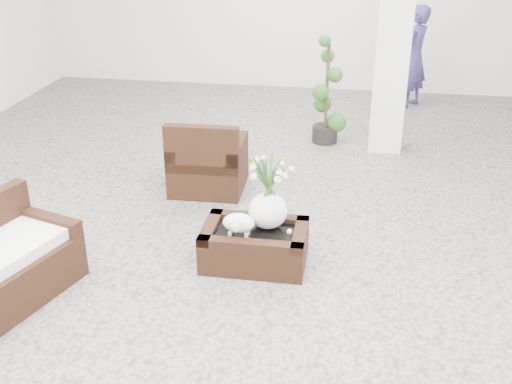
# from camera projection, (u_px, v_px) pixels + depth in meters

# --- Properties ---
(ground) EXTENTS (11.00, 11.00, 0.00)m
(ground) POSITION_uv_depth(u_px,v_px,m) (258.00, 248.00, 5.73)
(ground) COLOR gray
(ground) RESTS_ON ground
(column) EXTENTS (0.40, 0.40, 3.50)m
(column) POSITION_uv_depth(u_px,v_px,m) (397.00, 9.00, 7.31)
(column) COLOR white
(column) RESTS_ON ground
(coffee_table) EXTENTS (0.90, 0.60, 0.31)m
(coffee_table) POSITION_uv_depth(u_px,v_px,m) (255.00, 247.00, 5.45)
(coffee_table) COLOR #341B0F
(coffee_table) RESTS_ON ground
(sheep_figurine) EXTENTS (0.28, 0.23, 0.21)m
(sheep_figurine) POSITION_uv_depth(u_px,v_px,m) (239.00, 225.00, 5.27)
(sheep_figurine) COLOR white
(sheep_figurine) RESTS_ON coffee_table
(planter_narcissus) EXTENTS (0.44, 0.44, 0.80)m
(planter_narcissus) POSITION_uv_depth(u_px,v_px,m) (268.00, 185.00, 5.29)
(planter_narcissus) COLOR white
(planter_narcissus) RESTS_ON coffee_table
(tealight) EXTENTS (0.04, 0.04, 0.03)m
(tealight) POSITION_uv_depth(u_px,v_px,m) (289.00, 231.00, 5.35)
(tealight) COLOR white
(tealight) RESTS_ON coffee_table
(armchair) EXTENTS (0.80, 0.77, 0.83)m
(armchair) POSITION_uv_depth(u_px,v_px,m) (208.00, 153.00, 6.77)
(armchair) COLOR #341B0F
(armchair) RESTS_ON ground
(topiary) EXTENTS (0.37, 0.37, 1.38)m
(topiary) POSITION_uv_depth(u_px,v_px,m) (327.00, 91.00, 7.97)
(topiary) COLOR #224D18
(topiary) RESTS_ON ground
(shopper) EXTENTS (0.61, 0.67, 1.53)m
(shopper) POSITION_uv_depth(u_px,v_px,m) (414.00, 57.00, 9.39)
(shopper) COLOR navy
(shopper) RESTS_ON ground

